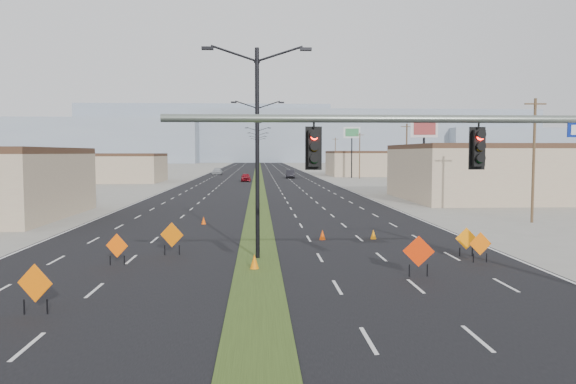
{
  "coord_description": "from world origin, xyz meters",
  "views": [
    {
      "loc": [
        0.04,
        -14.69,
        5.08
      ],
      "look_at": [
        1.47,
        12.19,
        3.2
      ],
      "focal_mm": 35.0,
      "sensor_mm": 36.0,
      "label": 1
    }
  ],
  "objects_px": {
    "construction_sign_3": "(419,253)",
    "pole_sign_east_near": "(424,135)",
    "construction_sign_4": "(480,245)",
    "cone_3": "(204,221)",
    "streetlight_6": "(258,152)",
    "streetlight_1": "(258,149)",
    "construction_sign_0": "(35,285)",
    "car_mid": "(290,174)",
    "cone_2": "(373,234)",
    "streetlight_5": "(258,152)",
    "car_left": "(246,177)",
    "streetlight_4": "(258,151)",
    "construction_sign_5": "(466,240)",
    "construction_sign_2": "(172,236)",
    "signal_mast": "(537,162)",
    "car_far": "(217,171)",
    "streetlight_0": "(257,146)",
    "pole_sign_east_far": "(352,136)",
    "cone_1": "(322,235)",
    "cone_0": "(254,262)",
    "streetlight_3": "(258,151)",
    "streetlight_2": "(258,151)"
  },
  "relations": [
    {
      "from": "construction_sign_3",
      "to": "pole_sign_east_near",
      "type": "xyz_separation_m",
      "value": [
        10.81,
        35.7,
        5.91
      ]
    },
    {
      "from": "construction_sign_4",
      "to": "pole_sign_east_near",
      "type": "relative_size",
      "value": 0.17
    },
    {
      "from": "cone_3",
      "to": "streetlight_6",
      "type": "bearing_deg",
      "value": 88.58
    },
    {
      "from": "streetlight_1",
      "to": "construction_sign_0",
      "type": "height_order",
      "value": "streetlight_1"
    },
    {
      "from": "car_mid",
      "to": "cone_2",
      "type": "distance_m",
      "value": 80.11
    },
    {
      "from": "streetlight_5",
      "to": "car_left",
      "type": "bearing_deg",
      "value": -91.87
    },
    {
      "from": "streetlight_5",
      "to": "construction_sign_4",
      "type": "distance_m",
      "value": 141.99
    },
    {
      "from": "streetlight_4",
      "to": "construction_sign_5",
      "type": "xyz_separation_m",
      "value": [
        10.22,
        -111.95,
        -4.59
      ]
    },
    {
      "from": "car_left",
      "to": "construction_sign_2",
      "type": "height_order",
      "value": "construction_sign_2"
    },
    {
      "from": "signal_mast",
      "to": "streetlight_5",
      "type": "height_order",
      "value": "streetlight_5"
    },
    {
      "from": "streetlight_6",
      "to": "car_far",
      "type": "xyz_separation_m",
      "value": [
        -9.58,
        -62.42,
        -4.67
      ]
    },
    {
      "from": "signal_mast",
      "to": "pole_sign_east_near",
      "type": "xyz_separation_m",
      "value": [
        8.83,
        41.38,
        2.12
      ]
    },
    {
      "from": "cone_3",
      "to": "cone_2",
      "type": "bearing_deg",
      "value": -34.84
    },
    {
      "from": "streetlight_0",
      "to": "streetlight_5",
      "type": "relative_size",
      "value": 1.0
    },
    {
      "from": "streetlight_6",
      "to": "pole_sign_east_far",
      "type": "distance_m",
      "value": 84.22
    },
    {
      "from": "streetlight_0",
      "to": "cone_3",
      "type": "distance_m",
      "value": 14.63
    },
    {
      "from": "streetlight_0",
      "to": "cone_1",
      "type": "relative_size",
      "value": 16.51
    },
    {
      "from": "streetlight_1",
      "to": "pole_sign_east_near",
      "type": "distance_m",
      "value": 17.78
    },
    {
      "from": "streetlight_0",
      "to": "cone_0",
      "type": "height_order",
      "value": "streetlight_0"
    },
    {
      "from": "streetlight_3",
      "to": "car_mid",
      "type": "height_order",
      "value": "streetlight_3"
    },
    {
      "from": "streetlight_2",
      "to": "construction_sign_5",
      "type": "relative_size",
      "value": 7.02
    },
    {
      "from": "construction_sign_2",
      "to": "construction_sign_5",
      "type": "height_order",
      "value": "construction_sign_2"
    },
    {
      "from": "streetlight_6",
      "to": "pole_sign_east_far",
      "type": "relative_size",
      "value": 0.97
    },
    {
      "from": "cone_3",
      "to": "cone_0",
      "type": "bearing_deg",
      "value": -76.68
    },
    {
      "from": "signal_mast",
      "to": "streetlight_0",
      "type": "xyz_separation_m",
      "value": [
        -8.56,
        10.0,
        0.63
      ]
    },
    {
      "from": "streetlight_3",
      "to": "cone_1",
      "type": "distance_m",
      "value": 78.63
    },
    {
      "from": "streetlight_3",
      "to": "pole_sign_east_near",
      "type": "bearing_deg",
      "value": -71.71
    },
    {
      "from": "pole_sign_east_near",
      "to": "streetlight_6",
      "type": "bearing_deg",
      "value": 110.34
    },
    {
      "from": "construction_sign_5",
      "to": "streetlight_6",
      "type": "bearing_deg",
      "value": 95.7
    },
    {
      "from": "streetlight_1",
      "to": "streetlight_6",
      "type": "height_order",
      "value": "same"
    },
    {
      "from": "pole_sign_east_far",
      "to": "construction_sign_2",
      "type": "bearing_deg",
      "value": -89.63
    },
    {
      "from": "construction_sign_3",
      "to": "streetlight_3",
      "type": "bearing_deg",
      "value": 105.58
    },
    {
      "from": "streetlight_4",
      "to": "streetlight_5",
      "type": "height_order",
      "value": "same"
    },
    {
      "from": "streetlight_3",
      "to": "pole_sign_east_near",
      "type": "xyz_separation_m",
      "value": [
        17.39,
        -52.62,
        1.5
      ]
    },
    {
      "from": "car_far",
      "to": "construction_sign_3",
      "type": "relative_size",
      "value": 3.03
    },
    {
      "from": "streetlight_6",
      "to": "pole_sign_east_near",
      "type": "relative_size",
      "value": 1.17
    },
    {
      "from": "cone_1",
      "to": "pole_sign_east_near",
      "type": "height_order",
      "value": "pole_sign_east_near"
    },
    {
      "from": "streetlight_5",
      "to": "streetlight_6",
      "type": "height_order",
      "value": "same"
    },
    {
      "from": "streetlight_4",
      "to": "pole_sign_east_near",
      "type": "height_order",
      "value": "streetlight_4"
    },
    {
      "from": "signal_mast",
      "to": "streetlight_4",
      "type": "bearing_deg",
      "value": 94.01
    },
    {
      "from": "streetlight_2",
      "to": "streetlight_3",
      "type": "bearing_deg",
      "value": 90.0
    },
    {
      "from": "construction_sign_4",
      "to": "pole_sign_east_near",
      "type": "bearing_deg",
      "value": 73.02
    },
    {
      "from": "construction_sign_0",
      "to": "construction_sign_5",
      "type": "distance_m",
      "value": 19.42
    },
    {
      "from": "streetlight_1",
      "to": "streetlight_0",
      "type": "bearing_deg",
      "value": -90.0
    },
    {
      "from": "construction_sign_3",
      "to": "construction_sign_4",
      "type": "relative_size",
      "value": 1.2
    },
    {
      "from": "streetlight_6",
      "to": "construction_sign_5",
      "type": "relative_size",
      "value": 7.02
    },
    {
      "from": "construction_sign_2",
      "to": "car_left",
      "type": "bearing_deg",
      "value": 105.11
    },
    {
      "from": "cone_0",
      "to": "car_left",
      "type": "bearing_deg",
      "value": 91.55
    },
    {
      "from": "cone_0",
      "to": "pole_sign_east_near",
      "type": "distance_m",
      "value": 38.73
    },
    {
      "from": "streetlight_1",
      "to": "construction_sign_4",
      "type": "relative_size",
      "value": 7.02
    }
  ]
}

